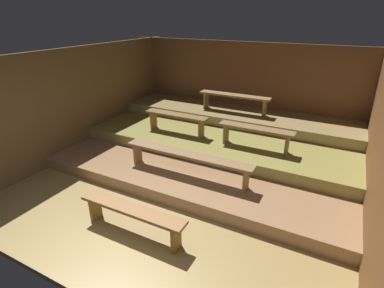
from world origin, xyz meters
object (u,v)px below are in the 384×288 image
Objects in this scene: bench_middle_left at (176,118)px; bench_upper_center at (234,98)px; bench_floor_center at (132,213)px; bench_middle_right at (256,132)px; bench_lower_center at (187,157)px.

bench_middle_left is 1.55m from bench_upper_center.
bench_upper_center is at bearing 90.09° from bench_floor_center.
bench_upper_center reaches higher than bench_middle_left.
bench_upper_center is at bearing 125.34° from bench_middle_right.
bench_middle_left is (-0.90, 1.18, 0.20)m from bench_lower_center.
bench_middle_right is (1.74, 0.00, 0.00)m from bench_middle_left.
bench_upper_center is (-0.01, 3.93, 0.67)m from bench_floor_center.
bench_lower_center is at bearing 87.02° from bench_floor_center.
bench_upper_center reaches higher than bench_floor_center.
bench_upper_center is at bearing 57.77° from bench_middle_left.
bench_floor_center is at bearing -92.98° from bench_lower_center.
bench_lower_center reaches higher than bench_floor_center.
bench_middle_right reaches higher than bench_floor_center.
bench_lower_center is at bearing -88.13° from bench_upper_center.
bench_middle_right reaches higher than bench_lower_center.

